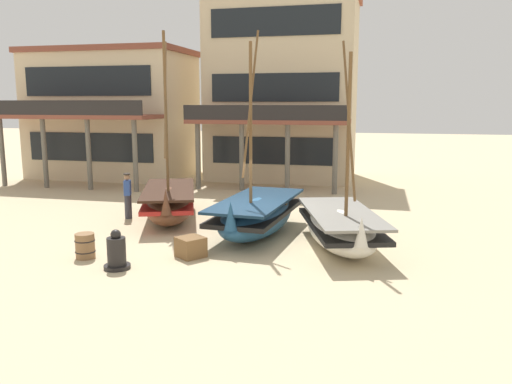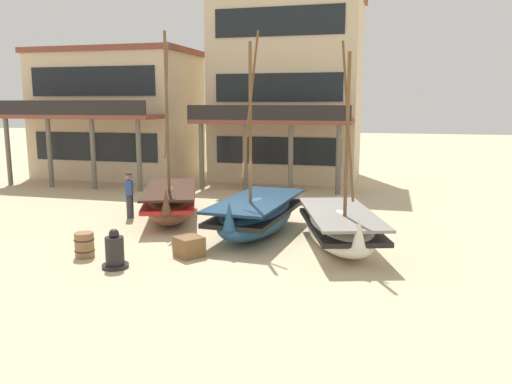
{
  "view_description": "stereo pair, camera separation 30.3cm",
  "coord_description": "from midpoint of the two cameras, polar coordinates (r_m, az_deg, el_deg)",
  "views": [
    {
      "loc": [
        3.81,
        -14.72,
        4.23
      ],
      "look_at": [
        0.0,
        1.0,
        1.4
      ],
      "focal_mm": 35.84,
      "sensor_mm": 36.0,
      "label": 1
    },
    {
      "loc": [
        4.1,
        -14.65,
        4.23
      ],
      "look_at": [
        0.0,
        1.0,
        1.4
      ],
      "focal_mm": 35.84,
      "sensor_mm": 36.0,
      "label": 2
    }
  ],
  "objects": [
    {
      "name": "wooden_barrel",
      "position": [
        14.92,
        -19.09,
        -5.71
      ],
      "size": [
        0.56,
        0.56,
        0.7
      ],
      "color": "olive",
      "rests_on": "ground"
    },
    {
      "name": "fishing_boat_far_right",
      "position": [
        18.86,
        -10.11,
        -1.13
      ],
      "size": [
        3.39,
        5.22,
        6.6
      ],
      "color": "brown",
      "rests_on": "ground"
    },
    {
      "name": "fisherman_by_hull",
      "position": [
        19.43,
        -14.56,
        -0.47
      ],
      "size": [
        0.32,
        0.41,
        1.68
      ],
      "color": "#33333D",
      "rests_on": "ground"
    },
    {
      "name": "harbor_building_main",
      "position": [
        28.99,
        2.73,
        11.39
      ],
      "size": [
        8.19,
        7.77,
        9.99
      ],
      "color": "beige",
      "rests_on": "ground"
    },
    {
      "name": "harbor_building_annex",
      "position": [
        31.01,
        -15.92,
        8.4
      ],
      "size": [
        9.01,
        8.01,
        7.21
      ],
      "color": "beige",
      "rests_on": "ground"
    },
    {
      "name": "cargo_crate",
      "position": [
        14.38,
        -7.9,
        -6.1
      ],
      "size": [
        0.95,
        0.95,
        0.56
      ],
      "primitive_type": "cube",
      "rotation": [
        0.0,
        0.0,
        0.93
      ],
      "color": "brown",
      "rests_on": "ground"
    },
    {
      "name": "fishing_boat_centre_large",
      "position": [
        16.56,
        -0.45,
        -2.56
      ],
      "size": [
        2.35,
        5.09,
        6.43
      ],
      "color": "#23517A",
      "rests_on": "ground"
    },
    {
      "name": "fishing_boat_near_left",
      "position": [
        15.27,
        8.89,
        -3.91
      ],
      "size": [
        3.13,
        5.0,
        5.97
      ],
      "color": "silver",
      "rests_on": "ground"
    },
    {
      "name": "capstan_winch",
      "position": [
        13.76,
        -15.91,
        -6.57
      ],
      "size": [
        0.68,
        0.68,
        1.04
      ],
      "color": "black",
      "rests_on": "ground"
    },
    {
      "name": "ground_plane",
      "position": [
        15.78,
        -1.41,
        -5.62
      ],
      "size": [
        120.0,
        120.0,
        0.0
      ],
      "primitive_type": "plane",
      "color": "#CCB78E"
    }
  ]
}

